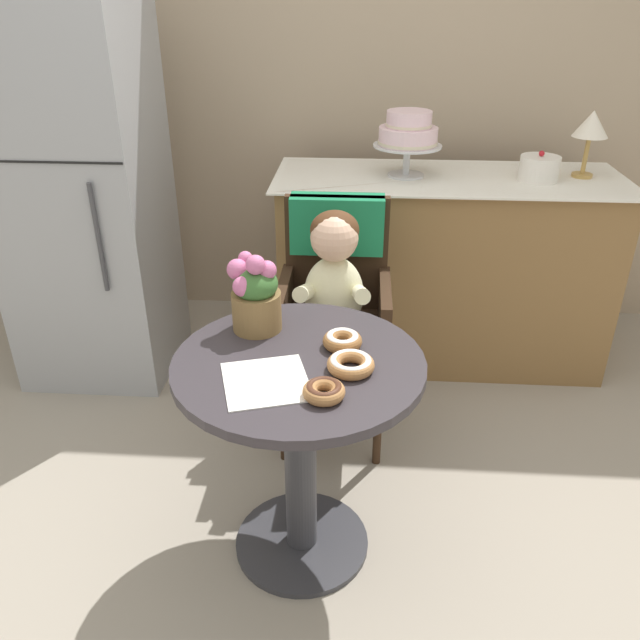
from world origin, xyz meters
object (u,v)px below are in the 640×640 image
Objects in this scene: flower_vase at (255,295)px; tiered_cake_stand at (408,134)px; donut_mid at (342,340)px; table_lamp at (591,127)px; refrigerator at (83,194)px; cafe_table at (300,421)px; seated_child at (333,291)px; round_layer_cake at (539,168)px; donut_front at (351,364)px; donut_side at (324,390)px; wicker_chair at (335,283)px.

tiered_cake_stand is (0.50, 1.12, 0.25)m from flower_vase.
table_lamp is (1.01, 1.26, 0.37)m from donut_mid.
table_lamp reaches higher than flower_vase.
refrigerator is at bearing -173.72° from table_lamp.
flower_vase reaches higher than cafe_table.
seated_child reaches higher than cafe_table.
tiered_cake_stand is at bearing 66.00° from flower_vase.
round_layer_cake is at bearing 4.87° from refrigerator.
donut_mid is at bearing -100.83° from tiered_cake_stand.
tiered_cake_stand is (0.21, 1.35, 0.34)m from donut_front.
donut_side is 0.39× the size of table_lamp.
refrigerator is at bearing -171.89° from tiered_cake_stand.
round_layer_cake is 0.28m from table_lamp.
donut_mid is 1.04× the size of donut_side.
round_layer_cake is at bearing -160.99° from table_lamp.
refrigerator is (-1.17, 1.02, 0.11)m from donut_mid.
flower_vase is (-0.15, 0.18, 0.33)m from cafe_table.
donut_side is 1.88m from table_lamp.
cafe_table is 1.47m from tiered_cake_stand.
wicker_chair is 0.79m from tiered_cake_stand.
cafe_table is 0.58m from seated_child.
seated_child reaches higher than donut_mid.
donut_front is 1.74m from table_lamp.
donut_mid is 0.38× the size of tiered_cake_stand.
cafe_table is at bearing -105.22° from tiered_cake_stand.
wicker_chair is 8.29× the size of donut_mid.
donut_mid is 1.66m from table_lamp.
table_lamp is (1.28, 1.16, 0.28)m from flower_vase.
flower_vase reaches higher than donut_front.
cafe_table is 0.28m from donut_front.
tiered_cake_stand is at bearing 81.29° from donut_front.
donut_front is 1.40m from tiered_cake_stand.
donut_side is 1.54m from tiered_cake_stand.
table_lamp is at bearing 2.96° from tiered_cake_stand.
seated_child is at bearing 97.32° from donut_front.
cafe_table is 1.63m from round_layer_cake.
wicker_chair is at bearing 94.49° from donut_mid.
flower_vase reaches higher than seated_child.
refrigerator is at bearing 131.54° from donut_side.
tiered_cake_stand is at bearing 79.17° from donut_mid.
wicker_chair is (0.07, 0.71, 0.13)m from cafe_table.
seated_child is 2.42× the size of tiered_cake_stand.
table_lamp is at bearing 55.31° from donut_side.
flower_vase is at bearing 159.75° from donut_mid.
cafe_table is at bearing 114.83° from donut_side.
wicker_chair is at bearing -19.37° from refrigerator.
tiered_cake_stand reaches higher than cafe_table.
refrigerator reaches higher than tiered_cake_stand.
donut_mid is 1.45m from round_layer_cake.
donut_side is (-0.06, -0.13, -0.00)m from donut_front.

